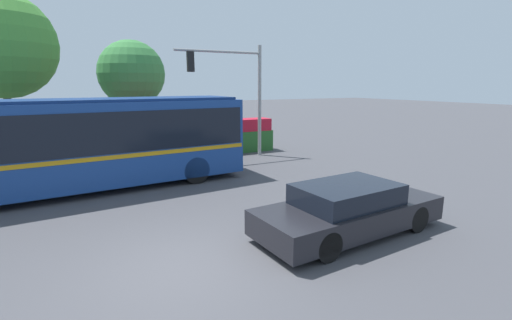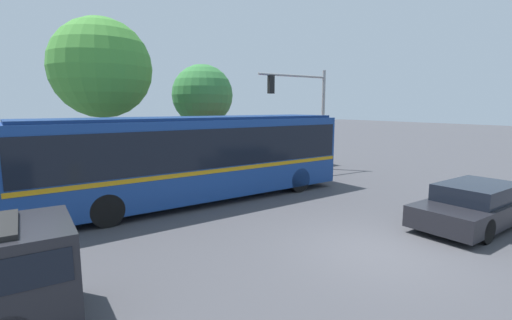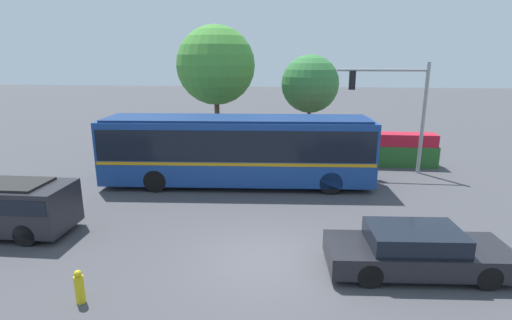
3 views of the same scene
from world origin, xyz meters
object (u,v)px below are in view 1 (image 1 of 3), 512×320
(sedan_foreground, at_px, (349,210))
(street_tree_left, at_px, (0,45))
(traffic_light_pole, at_px, (239,84))
(city_bus, at_px, (66,141))
(street_tree_centre, at_px, (132,74))

(sedan_foreground, xyz_separation_m, street_tree_left, (-8.11, 13.03, 4.66))
(traffic_light_pole, height_order, street_tree_left, street_tree_left)
(city_bus, distance_m, sedan_foreground, 9.33)
(traffic_light_pole, bearing_deg, street_tree_left, -17.35)
(city_bus, distance_m, street_tree_centre, 8.14)
(sedan_foreground, relative_size, street_tree_left, 0.66)
(street_tree_left, distance_m, street_tree_centre, 5.72)
(street_tree_centre, bearing_deg, sedan_foreground, -79.58)
(street_tree_centre, bearing_deg, traffic_light_pole, -43.49)
(street_tree_left, bearing_deg, sedan_foreground, -58.12)
(city_bus, distance_m, traffic_light_pole, 8.45)
(city_bus, bearing_deg, traffic_light_pole, 16.76)
(street_tree_centre, bearing_deg, street_tree_left, -169.43)
(sedan_foreground, bearing_deg, street_tree_centre, 96.64)
(sedan_foreground, xyz_separation_m, traffic_light_pole, (1.74, 9.96, 3.02))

